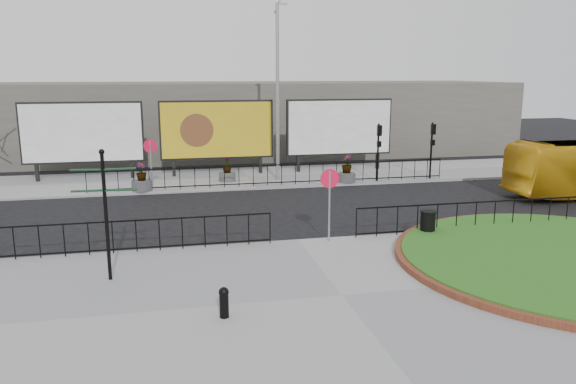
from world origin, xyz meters
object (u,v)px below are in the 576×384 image
object	(u,v)px
lamp_post	(278,90)
fingerpost_sign	(105,202)
litter_bin	(428,224)
planter_a	(142,181)
planter_b	(227,172)
bollard	(224,301)
billboard_mid	(217,130)
planter_c	(347,172)

from	to	relation	value
lamp_post	fingerpost_sign	bearing A→B (deg)	-118.63
litter_bin	fingerpost_sign	bearing A→B (deg)	-169.27
planter_a	planter_b	distance (m)	4.56
planter_a	bollard	bearing A→B (deg)	-80.97
billboard_mid	planter_c	bearing A→B (deg)	-29.48
planter_c	planter_b	bearing A→B (deg)	165.26
litter_bin	planter_a	xyz separation A→B (m)	(-9.98, 10.00, 0.00)
bollard	planter_b	bearing A→B (deg)	83.57
billboard_mid	lamp_post	size ratio (longest dim) A/B	0.67
lamp_post	planter_c	world-z (taller)	lamp_post
fingerpost_sign	planter_b	distance (m)	14.45
billboard_mid	planter_b	size ratio (longest dim) A/B	4.80
planter_b	lamp_post	bearing A→B (deg)	0.34
litter_bin	planter_b	xyz separation A→B (m)	(-5.70, 11.58, -0.00)
billboard_mid	litter_bin	distance (m)	14.98
fingerpost_sign	litter_bin	xyz separation A→B (m)	(10.40, 1.97, -1.72)
planter_b	planter_c	distance (m)	6.22
planter_a	planter_c	xyz separation A→B (m)	(10.30, 0.00, 0.08)
litter_bin	planter_b	distance (m)	12.91
fingerpost_sign	planter_b	bearing A→B (deg)	77.34
fingerpost_sign	planter_c	size ratio (longest dim) A/B	2.49
billboard_mid	planter_a	world-z (taller)	billboard_mid
bollard	planter_a	bearing A→B (deg)	99.03
planter_c	litter_bin	bearing A→B (deg)	-91.83
billboard_mid	litter_bin	xyz separation A→B (m)	(6.00, -13.57, -2.02)
lamp_post	litter_bin	size ratio (longest dim) A/B	10.13
fingerpost_sign	bollard	xyz separation A→B (m)	(2.82, -3.12, -1.78)
lamp_post	bollard	xyz separation A→B (m)	(-4.59, -16.69, -4.30)
bollard	planter_c	distance (m)	17.03
lamp_post	litter_bin	xyz separation A→B (m)	(2.99, -11.60, -4.25)
planter_b	billboard_mid	bearing A→B (deg)	98.58
fingerpost_sign	planter_a	xyz separation A→B (m)	(0.42, 11.97, -1.72)
lamp_post	planter_b	bearing A→B (deg)	-179.66
fingerpost_sign	litter_bin	size ratio (longest dim) A/B	3.97
fingerpost_sign	planter_a	distance (m)	12.10
billboard_mid	planter_b	world-z (taller)	billboard_mid
bollard	planter_a	size ratio (longest dim) A/B	0.54
fingerpost_sign	planter_c	world-z (taller)	fingerpost_sign
litter_bin	planter_c	bearing A→B (deg)	88.17
planter_c	lamp_post	bearing A→B (deg)	154.21
lamp_post	planter_b	xyz separation A→B (m)	(-2.71, -0.02, -4.25)
lamp_post	planter_c	xyz separation A→B (m)	(3.31, -1.60, -4.17)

